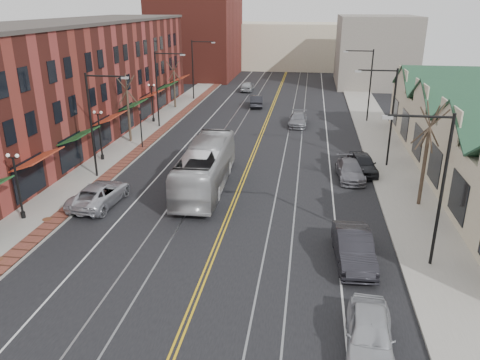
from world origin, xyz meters
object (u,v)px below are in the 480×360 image
(parked_car_a, at_px, (370,334))
(parked_car_b, at_px, (354,248))
(parked_suv, at_px, (100,194))
(transit_bus, at_px, (206,167))
(parked_car_d, at_px, (362,164))
(parked_car_c, at_px, (350,170))

(parked_car_a, bearing_deg, parked_car_b, 95.21)
(parked_suv, bearing_deg, parked_car_b, 165.83)
(parked_suv, relative_size, parked_car_b, 1.06)
(transit_bus, relative_size, parked_car_d, 2.55)
(transit_bus, relative_size, parked_car_c, 2.47)
(parked_car_c, bearing_deg, parked_suv, -160.36)
(parked_car_a, height_order, parked_car_d, parked_car_d)
(transit_bus, xyz_separation_m, parked_car_a, (10.10, -16.10, -0.87))
(transit_bus, bearing_deg, parked_car_b, 135.31)
(parked_car_d, bearing_deg, parked_suv, -161.11)
(transit_bus, xyz_separation_m, parked_suv, (-6.51, -4.06, -0.89))
(transit_bus, bearing_deg, parked_car_d, -158.40)
(parked_suv, bearing_deg, parked_car_d, -149.97)
(parked_car_a, bearing_deg, transit_bus, 126.39)
(parked_car_a, xyz_separation_m, parked_car_b, (-0.11, 6.79, 0.08))
(parked_car_c, xyz_separation_m, parked_car_d, (1.07, 1.52, 0.09))
(parked_suv, relative_size, parked_car_a, 1.20)
(parked_car_a, distance_m, parked_car_c, 19.67)
(parked_car_b, height_order, parked_car_d, parked_car_b)
(parked_car_d, bearing_deg, parked_car_c, -132.99)
(parked_car_b, distance_m, parked_car_d, 14.50)
(transit_bus, bearing_deg, parked_car_c, -163.31)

